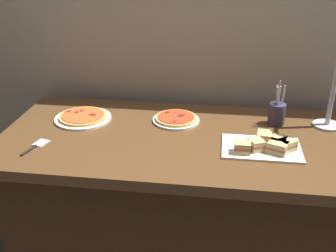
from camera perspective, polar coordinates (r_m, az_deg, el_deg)
name	(u,v)px	position (r m, az deg, el deg)	size (l,w,h in m)	color
back_wall	(206,24)	(2.28, 5.34, 14.09)	(4.40, 0.04, 2.40)	tan
buffet_table	(194,202)	(2.14, 3.75, -10.60)	(1.90, 0.84, 0.76)	brown
pizza_plate_front	(83,117)	(2.17, -11.88, 1.22)	(0.30, 0.30, 0.03)	white
pizza_plate_center	(176,119)	(2.10, 1.13, 1.00)	(0.24, 0.24, 0.03)	white
sandwich_platter	(266,145)	(1.86, 13.61, -2.68)	(0.35, 0.24, 0.06)	white
utensil_holder	(277,113)	(2.12, 15.06, 1.74)	(0.08, 0.08, 0.23)	#383347
serving_spatula	(35,146)	(1.94, -18.17, -2.75)	(0.08, 0.17, 0.01)	#B7BABF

